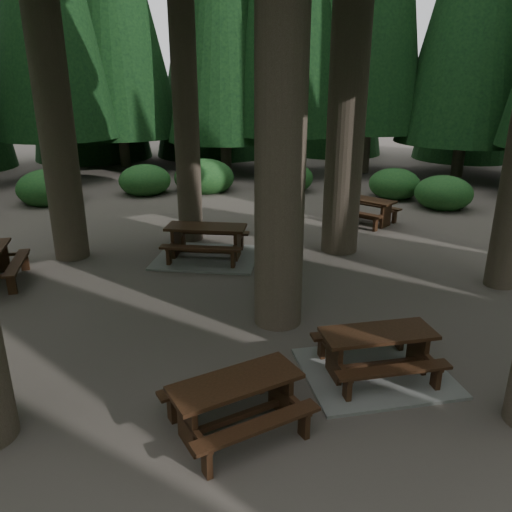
{
  "coord_description": "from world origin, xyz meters",
  "views": [
    {
      "loc": [
        0.66,
        -7.9,
        4.14
      ],
      "look_at": [
        0.4,
        0.59,
        1.1
      ],
      "focal_mm": 35.0,
      "sensor_mm": 36.0,
      "label": 1
    }
  ],
  "objects_px": {
    "picnic_table_d": "(365,207)",
    "picnic_table_e": "(236,397)",
    "picnic_table_a": "(376,360)",
    "picnic_table_c": "(207,247)"
  },
  "relations": [
    {
      "from": "picnic_table_d",
      "to": "picnic_table_e",
      "type": "distance_m",
      "value": 10.04
    },
    {
      "from": "picnic_table_d",
      "to": "picnic_table_e",
      "type": "xyz_separation_m",
      "value": [
        -3.24,
        -9.51,
        -0.03
      ]
    },
    {
      "from": "picnic_table_a",
      "to": "picnic_table_c",
      "type": "height_order",
      "value": "picnic_table_c"
    },
    {
      "from": "picnic_table_a",
      "to": "picnic_table_c",
      "type": "bearing_deg",
      "value": 109.05
    },
    {
      "from": "picnic_table_a",
      "to": "picnic_table_e",
      "type": "bearing_deg",
      "value": -160.31
    },
    {
      "from": "picnic_table_a",
      "to": "picnic_table_c",
      "type": "xyz_separation_m",
      "value": [
        -3.11,
        4.94,
        0.05
      ]
    },
    {
      "from": "picnic_table_d",
      "to": "picnic_table_e",
      "type": "height_order",
      "value": "picnic_table_d"
    },
    {
      "from": "picnic_table_c",
      "to": "picnic_table_d",
      "type": "xyz_separation_m",
      "value": [
        4.38,
        3.3,
        0.21
      ]
    },
    {
      "from": "picnic_table_c",
      "to": "picnic_table_d",
      "type": "height_order",
      "value": "picnic_table_c"
    },
    {
      "from": "picnic_table_a",
      "to": "picnic_table_c",
      "type": "distance_m",
      "value": 5.84
    }
  ]
}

